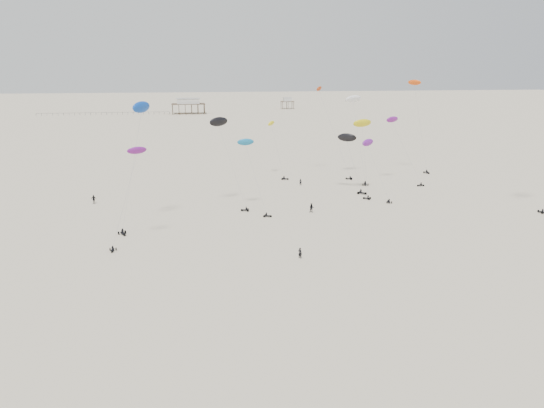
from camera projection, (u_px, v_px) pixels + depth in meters
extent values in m
plane|color=beige|center=(222.00, 147.00, 195.78)|extent=(900.00, 900.00, 0.00)
cube|color=brown|center=(188.00, 104.00, 335.85)|extent=(21.00, 13.00, 0.30)
cube|color=silver|center=(188.00, 101.00, 335.41)|extent=(14.00, 8.40, 3.20)
cube|color=#B2B2AD|center=(188.00, 98.00, 334.97)|extent=(15.00, 9.00, 0.30)
cube|color=brown|center=(287.00, 101.00, 375.94)|extent=(9.00, 7.00, 0.30)
cube|color=silver|center=(287.00, 100.00, 375.60)|extent=(5.60, 4.20, 2.40)
cube|color=#B2B2AD|center=(287.00, 98.00, 375.26)|extent=(6.00, 4.50, 0.30)
cube|color=black|center=(104.00, 113.00, 328.70)|extent=(80.00, 0.10, 0.10)
cylinder|color=gray|center=(421.00, 128.00, 145.84)|extent=(0.03, 0.03, 23.93)
ellipsoid|color=#FE520D|center=(414.00, 82.00, 143.70)|extent=(3.73, 3.68, 1.83)
cylinder|color=gray|center=(378.00, 172.00, 120.49)|extent=(0.03, 0.03, 16.26)
ellipsoid|color=purple|center=(368.00, 142.00, 124.99)|extent=(4.15, 3.48, 1.98)
cylinder|color=gray|center=(334.00, 134.00, 141.45)|extent=(0.03, 0.03, 24.88)
ellipsoid|color=#BB380D|center=(319.00, 89.00, 142.86)|extent=(2.99, 3.64, 1.67)
cylinder|color=gray|center=(125.00, 201.00, 85.69)|extent=(0.03, 0.03, 15.70)
ellipsoid|color=#771885|center=(137.00, 150.00, 85.94)|extent=(3.58, 2.57, 1.63)
cylinder|color=gray|center=(132.00, 171.00, 94.20)|extent=(0.03, 0.03, 21.46)
ellipsoid|color=#0D3FAE|center=(141.00, 107.00, 94.47)|extent=(3.86, 4.79, 2.26)
cylinder|color=gray|center=(354.00, 166.00, 124.26)|extent=(0.03, 0.03, 12.26)
ellipsoid|color=black|center=(347.00, 137.00, 124.49)|extent=(4.62, 3.71, 2.18)
cylinder|color=gray|center=(256.00, 179.00, 106.67)|extent=(0.03, 0.03, 15.13)
ellipsoid|color=#1673AB|center=(246.00, 142.00, 108.20)|extent=(3.57, 1.64, 1.73)
cylinder|color=gray|center=(406.00, 153.00, 133.11)|extent=(0.03, 0.03, 17.12)
ellipsoid|color=#7A198B|center=(392.00, 119.00, 133.95)|extent=(4.28, 3.16, 1.97)
cylinder|color=gray|center=(278.00, 151.00, 140.75)|extent=(0.03, 0.03, 14.51)
ellipsoid|color=yellow|center=(271.00, 123.00, 141.65)|extent=(3.16, 3.80, 1.73)
cylinder|color=gray|center=(232.00, 167.00, 109.14)|extent=(0.03, 0.03, 17.89)
ellipsoid|color=black|center=(219.00, 122.00, 108.90)|extent=(4.71, 3.89, 2.24)
cylinder|color=gray|center=(359.00, 142.00, 136.22)|extent=(0.03, 0.03, 22.25)
ellipsoid|color=white|center=(353.00, 99.00, 139.22)|extent=(6.07, 4.82, 2.71)
cylinder|color=gray|center=(365.00, 161.00, 120.36)|extent=(0.03, 0.03, 16.37)
ellipsoid|color=yellow|center=(362.00, 123.00, 121.60)|extent=(5.21, 3.29, 2.41)
imported|color=black|center=(300.00, 258.00, 82.42)|extent=(0.89, 0.84, 2.01)
imported|color=black|center=(312.00, 213.00, 108.27)|extent=(1.20, 0.80, 2.28)
imported|color=black|center=(94.00, 204.00, 115.42)|extent=(1.39, 0.81, 2.26)
imported|color=black|center=(300.00, 185.00, 133.26)|extent=(0.76, 0.58, 1.92)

